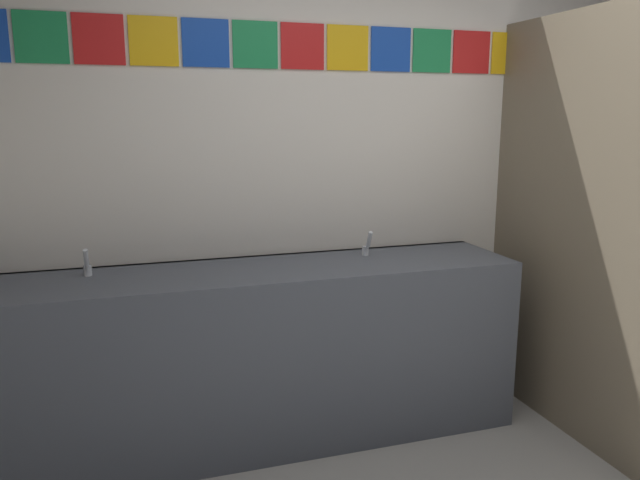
% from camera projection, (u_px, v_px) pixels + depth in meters
% --- Properties ---
extents(wall_back, '(4.36, 0.09, 2.69)m').
position_uv_depth(wall_back, '(365.00, 163.00, 3.36)').
color(wall_back, silver).
rests_on(wall_back, ground_plane).
extents(vanity_counter, '(2.74, 0.57, 0.88)m').
position_uv_depth(vanity_counter, '(243.00, 355.00, 3.01)').
color(vanity_counter, '#4C515B').
rests_on(vanity_counter, ground_plane).
extents(faucet_left, '(0.04, 0.10, 0.14)m').
position_uv_depth(faucet_left, '(87.00, 266.00, 2.79)').
color(faucet_left, silver).
rests_on(faucet_left, vanity_counter).
extents(faucet_right, '(0.04, 0.10, 0.14)m').
position_uv_depth(faucet_right, '(367.00, 246.00, 3.20)').
color(faucet_right, silver).
rests_on(faucet_right, vanity_counter).
extents(toilet, '(0.39, 0.49, 0.74)m').
position_uv_depth(toilet, '(596.00, 342.00, 3.59)').
color(toilet, white).
rests_on(toilet, ground_plane).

